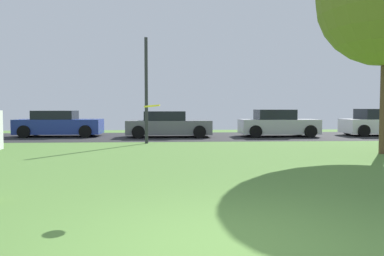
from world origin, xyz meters
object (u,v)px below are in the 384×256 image
object	(u,v)px
parked_car_blue	(59,124)
parked_car_silver	(277,124)
frisbee_disc	(152,106)
parked_car_white	(380,123)
street_lamp_post	(146,91)
parked_car_grey	(168,125)

from	to	relation	value
parked_car_blue	parked_car_silver	bearing A→B (deg)	-3.34
frisbee_disc	parked_car_white	distance (m)	18.17
street_lamp_post	parked_car_blue	bearing A→B (deg)	139.36
parked_car_blue	parked_car_silver	distance (m)	11.64
parked_car_grey	parked_car_blue	bearing A→B (deg)	173.31
parked_car_blue	parked_car_silver	xyz separation A→B (m)	(11.62, -0.68, 0.01)
frisbee_disc	parked_car_grey	size ratio (longest dim) A/B	0.07
parked_car_silver	frisbee_disc	bearing A→B (deg)	-114.25
parked_car_blue	parked_car_grey	bearing A→B (deg)	-6.69
parked_car_blue	parked_car_grey	xyz separation A→B (m)	(5.81, -0.68, -0.02)
parked_car_silver	parked_car_white	distance (m)	5.82
street_lamp_post	frisbee_disc	bearing A→B (deg)	-86.03
parked_car_white	street_lamp_post	bearing A→B (deg)	-162.95
parked_car_blue	street_lamp_post	world-z (taller)	street_lamp_post
parked_car_grey	parked_car_silver	distance (m)	5.81
frisbee_disc	parked_car_blue	bearing A→B (deg)	111.58
parked_car_grey	street_lamp_post	distance (m)	3.98
parked_car_silver	parked_car_white	world-z (taller)	parked_car_white
parked_car_blue	street_lamp_post	size ratio (longest dim) A/B	0.97
frisbee_disc	parked_car_silver	distance (m)	14.74
frisbee_disc	parked_car_silver	size ratio (longest dim) A/B	0.07
parked_car_blue	street_lamp_post	distance (m)	6.64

